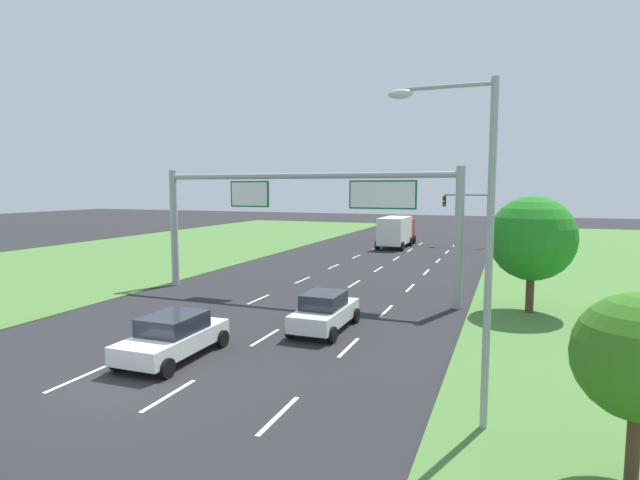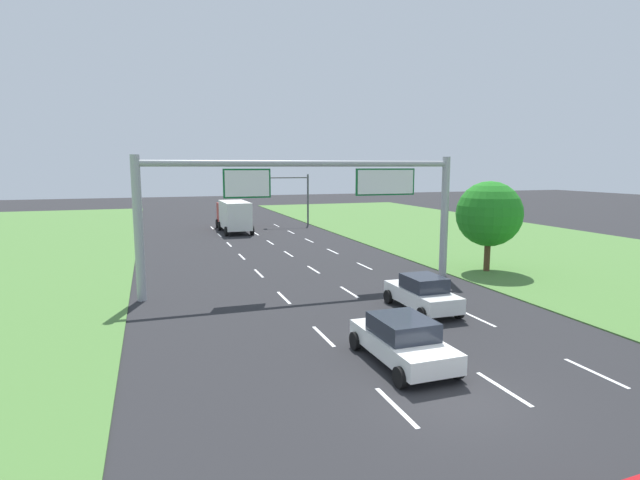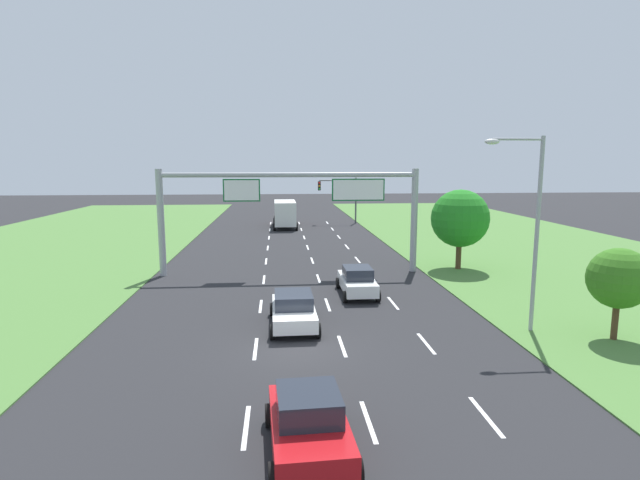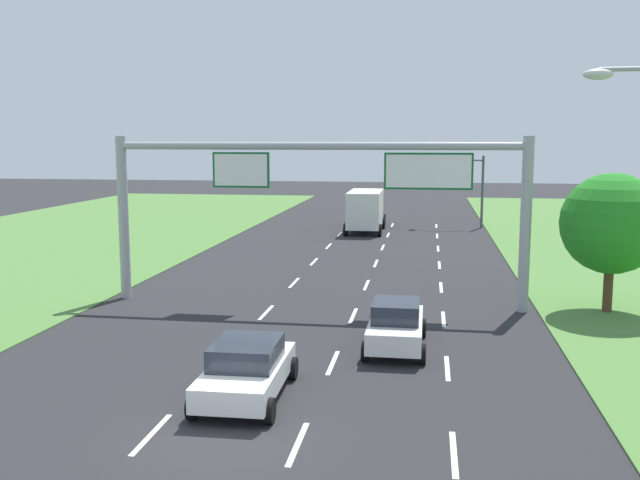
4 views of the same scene
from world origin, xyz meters
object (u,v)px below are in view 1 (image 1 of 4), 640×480
car_lead_silver (325,311)px  roadside_tree_near (639,357)px  sign_gantry (306,208)px  traffic_light_mast (470,209)px  car_near_red (173,336)px  roadside_tree_mid (532,239)px  street_lamp (473,224)px  box_truck (397,230)px

car_lead_silver → roadside_tree_near: roadside_tree_near is taller
sign_gantry → traffic_light_mast: size_ratio=3.08×
car_near_red → roadside_tree_mid: roadside_tree_mid is taller
car_near_red → sign_gantry: 11.76m
traffic_light_mast → roadside_tree_near: (6.42, -41.67, -1.20)m
street_lamp → car_near_red: bearing=171.1°
roadside_tree_near → roadside_tree_mid: roadside_tree_mid is taller
car_lead_silver → traffic_light_mast: bearing=84.3°
traffic_light_mast → roadside_tree_mid: traffic_light_mast is taller
car_near_red → street_lamp: 11.05m
roadside_tree_near → box_truck: bearing=108.9°
car_near_red → street_lamp: bearing=-9.7°
box_truck → street_lamp: (9.97, -37.18, 3.40)m
traffic_light_mast → roadside_tree_mid: (4.93, -27.39, -0.28)m
car_near_red → sign_gantry: bearing=87.0°
car_near_red → box_truck: size_ratio=0.55×
car_near_red → car_lead_silver: 6.35m
box_truck → sign_gantry: size_ratio=0.46×
street_lamp → roadside_tree_near: street_lamp is taller
car_near_red → roadside_tree_mid: (11.85, 11.28, 2.79)m
car_near_red → roadside_tree_near: size_ratio=1.12×
traffic_light_mast → street_lamp: street_lamp is taller
car_lead_silver → street_lamp: (6.32, -6.71, 4.27)m
box_truck → traffic_light_mast: traffic_light_mast is taller
car_near_red → car_lead_silver: size_ratio=1.05×
roadside_tree_near → roadside_tree_mid: 14.38m
car_near_red → box_truck: bearing=89.0°
traffic_light_mast → roadside_tree_mid: size_ratio=1.00×
car_lead_silver → traffic_light_mast: (3.17, 33.54, 3.06)m
box_truck → roadside_tree_near: size_ratio=2.03×
sign_gantry → traffic_light_mast: 28.43m
traffic_light_mast → street_lamp: (3.15, -40.25, 1.21)m
traffic_light_mast → car_lead_silver: bearing=-95.4°
car_near_red → street_lamp: (10.06, -1.58, 4.29)m
car_lead_silver → street_lamp: size_ratio=0.50×
car_lead_silver → roadside_tree_near: size_ratio=1.07×
car_near_red → roadside_tree_mid: bearing=42.8°
car_lead_silver → sign_gantry: 7.89m
roadside_tree_near → street_lamp: bearing=156.6°
box_truck → street_lamp: size_ratio=0.94×
roadside_tree_near → roadside_tree_mid: bearing=96.0°
traffic_light_mast → roadside_tree_near: bearing=-81.2°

